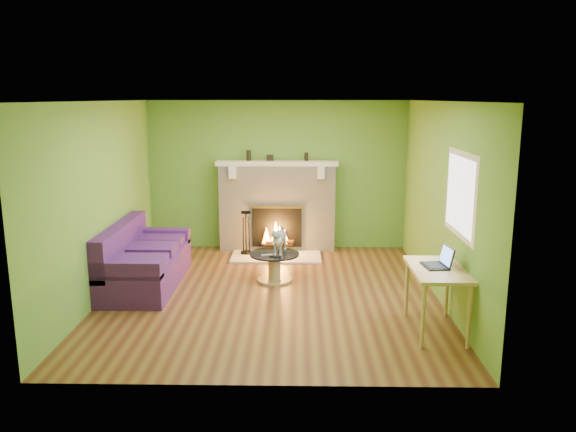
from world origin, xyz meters
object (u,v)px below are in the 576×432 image
sofa (142,262)px  cat (280,239)px  desk (437,276)px  coffee_table (274,265)px

sofa → cat: size_ratio=3.12×
sofa → cat: sofa is taller
desk → sofa: bearing=157.9°
sofa → desk: sofa is taller
sofa → coffee_table: sofa is taller
sofa → desk: (3.81, -1.55, 0.32)m
sofa → cat: bearing=8.7°
coffee_table → cat: cat is taller
coffee_table → cat: size_ratio=1.14×
desk → cat: 2.61m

